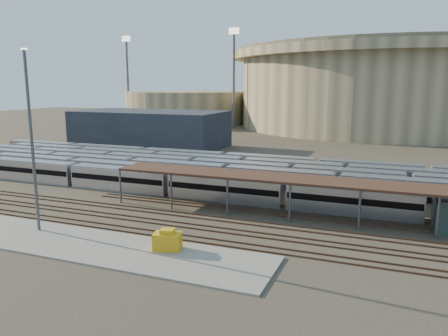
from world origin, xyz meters
name	(u,v)px	position (x,y,z in m)	size (l,w,h in m)	color
ground	(164,210)	(0.00, 0.00, 0.00)	(420.00, 420.00, 0.00)	#383026
apron	(60,240)	(-5.00, -15.00, 0.10)	(50.00, 9.00, 0.20)	gray
subway_trains	(204,172)	(-1.98, 18.50, 1.80)	(122.42, 23.90, 3.60)	silver
inspection_shed	(328,183)	(22.00, 4.00, 4.98)	(60.30, 6.00, 5.30)	#505155
empty_tracks	(145,220)	(0.00, -5.00, 0.09)	(170.00, 9.62, 0.18)	#4C3323
stadium	(386,86)	(25.00, 140.00, 16.47)	(124.00, 124.00, 32.50)	tan
secondary_arena	(187,107)	(-60.00, 130.00, 7.00)	(56.00, 56.00, 14.00)	tan
service_building	(150,129)	(-35.00, 55.00, 5.00)	(42.00, 20.00, 10.00)	#1E232D
floodlight_0	(234,75)	(-30.00, 110.00, 20.65)	(4.00, 1.00, 38.40)	#505155
floodlight_1	(128,77)	(-85.00, 120.00, 20.65)	(4.00, 1.00, 38.40)	#505155
floodlight_3	(309,77)	(-10.00, 160.00, 20.65)	(4.00, 1.00, 38.40)	#505155
yard_light_pole	(32,142)	(-9.69, -13.29, 10.94)	(0.80, 0.36, 21.32)	#505155
yellow_equipment	(168,241)	(7.89, -13.21, 1.11)	(2.91, 1.82, 1.82)	gold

